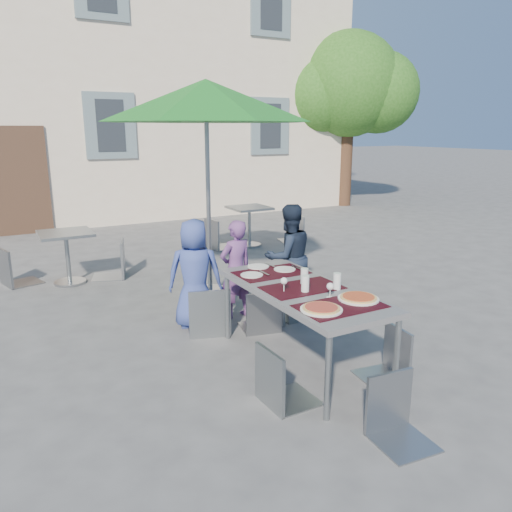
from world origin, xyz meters
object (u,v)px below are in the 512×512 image
child_0 (195,274)px  chair_0 (208,282)px  child_2 (289,257)px  chair_3 (281,342)px  bg_chair_l_0 (10,244)px  cafe_table_0 (67,249)px  chair_4 (391,325)px  chair_2 (299,279)px  pizza_near_left (321,309)px  child_1 (236,269)px  cafe_table_1 (249,219)px  bg_chair_l_1 (216,215)px  bg_chair_r_1 (296,213)px  chair_5 (400,372)px  pizza_near_right (358,298)px  dining_table (302,294)px  chair_1 (262,286)px  patio_umbrella (206,103)px

child_0 → chair_0: (0.04, -0.28, -0.02)m
child_2 → chair_0: child_2 is taller
chair_3 → bg_chair_l_0: size_ratio=0.91×
cafe_table_0 → chair_4: bearing=-64.2°
chair_2 → chair_4: same height
chair_0 → pizza_near_left: bearing=-80.6°
child_1 → cafe_table_1: (1.84, 3.13, -0.07)m
pizza_near_left → child_1: 1.96m
bg_chair_l_0 → bg_chair_l_1: size_ratio=0.97×
bg_chair_l_0 → bg_chair_r_1: bearing=5.9°
chair_3 → chair_5: size_ratio=1.05×
pizza_near_left → chair_2: 1.75m
pizza_near_right → chair_4: chair_4 is taller
cafe_table_0 → bg_chair_l_1: 2.89m
dining_table → pizza_near_left: bearing=-109.2°
child_0 → child_1: (0.52, 0.04, -0.03)m
chair_1 → chair_4: chair_1 is taller
pizza_near_right → child_2: bearing=75.2°
pizza_near_right → chair_3: size_ratio=0.37×
pizza_near_right → bg_chair_r_1: (2.64, 4.99, -0.22)m
chair_3 → chair_4: size_ratio=1.10×
chair_3 → bg_chair_l_1: (1.77, 5.13, 0.08)m
chair_5 → bg_chair_l_0: (-2.14, 5.25, 0.09)m
pizza_near_left → bg_chair_l_1: bearing=74.5°
cafe_table_0 → bg_chair_r_1: bearing=10.7°
chair_0 → chair_3: (-0.07, -1.57, -0.05)m
chair_3 → child_0: bearing=89.0°
child_1 → cafe_table_1: bearing=-129.0°
child_1 → cafe_table_0: (-1.51, 2.29, -0.06)m
child_1 → chair_3: (-0.55, -1.89, -0.04)m
chair_1 → bg_chair_r_1: 4.59m
child_1 → chair_2: child_1 is taller
chair_0 → chair_4: chair_0 is taller
child_0 → cafe_table_1: 3.96m
cafe_table_0 → pizza_near_left: bearing=-73.0°
chair_2 → chair_3: 1.87m
chair_0 → chair_1: size_ratio=1.11×
child_0 → patio_umbrella: patio_umbrella is taller
dining_table → patio_umbrella: bearing=89.4°
cafe_table_0 → child_2: bearing=-46.2°
child_2 → chair_5: (-0.76, -2.64, -0.13)m
chair_3 → chair_2: bearing=52.2°
pizza_near_left → chair_4: bearing=-0.1°
chair_4 → chair_5: (-0.60, -0.72, 0.02)m
chair_4 → bg_chair_r_1: size_ratio=0.89×
child_2 → bg_chair_l_1: size_ratio=1.22×
patio_umbrella → bg_chair_l_0: (-2.20, 1.83, -1.84)m
child_2 → pizza_near_left: bearing=67.5°
pizza_near_right → patio_umbrella: (-0.21, 2.64, 1.67)m
dining_table → chair_2: chair_2 is taller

